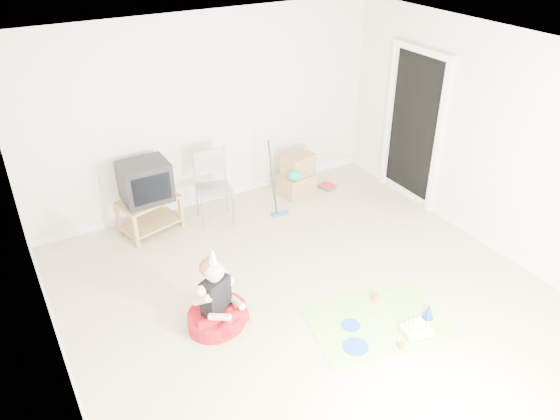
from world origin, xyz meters
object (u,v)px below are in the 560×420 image
cardboard_boxes (297,176)px  seated_woman (217,309)px  tv_stand (149,212)px  folding_chair (214,189)px  crt_tv (145,181)px  birthday_cake (416,331)px

cardboard_boxes → seated_woman: bearing=-137.5°
tv_stand → folding_chair: 0.87m
folding_chair → cardboard_boxes: (1.34, 0.11, -0.19)m
folding_chair → seated_woman: folding_chair is taller
tv_stand → seated_woman: 2.07m
crt_tv → cardboard_boxes: (2.17, -0.08, -0.43)m
crt_tv → birthday_cake: crt_tv is taller
seated_woman → birthday_cake: size_ratio=3.10×
tv_stand → folding_chair: (0.83, -0.19, 0.20)m
folding_chair → seated_woman: (-0.83, -1.88, -0.27)m
birthday_cake → tv_stand: bearing=117.5°
cardboard_boxes → birthday_cake: size_ratio=2.00×
folding_chair → birthday_cake: size_ratio=3.26×
crt_tv → seated_woman: bearing=-90.8°
tv_stand → crt_tv: 0.44m
folding_chair → birthday_cake: folding_chair is taller
seated_woman → crt_tv: bearing=90.1°
tv_stand → seated_woman: bearing=-89.9°
folding_chair → seated_woman: size_ratio=1.05×
folding_chair → cardboard_boxes: size_ratio=1.63×
crt_tv → cardboard_boxes: 2.21m
tv_stand → folding_chair: folding_chair is taller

